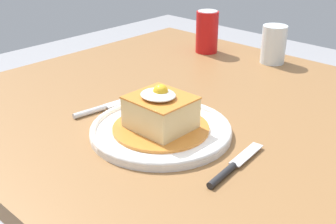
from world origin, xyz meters
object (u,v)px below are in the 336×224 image
fork (98,109)px  soda_can (207,32)px  drinking_glass (273,47)px  main_plate (161,130)px  knife (230,169)px

fork → soda_can: 0.51m
soda_can → drinking_glass: soda_can is taller
main_plate → drinking_glass: 0.53m
knife → soda_can: (-0.44, 0.49, 0.06)m
main_plate → knife: main_plate is taller
soda_can → main_plate: bearing=-60.4°
main_plate → fork: 0.17m
main_plate → soda_can: size_ratio=2.19×
drinking_glass → fork: bearing=-100.1°
knife → fork: bearing=-179.9°
soda_can → drinking_glass: bearing=13.9°
main_plate → drinking_glass: size_ratio=2.59×
fork → soda_can: (-0.10, 0.49, 0.06)m
knife → soda_can: size_ratio=1.34×
fork → knife: size_ratio=0.86×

